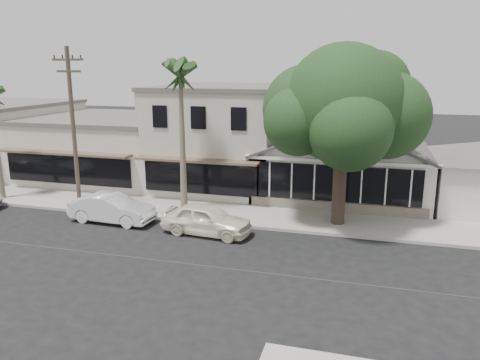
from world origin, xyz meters
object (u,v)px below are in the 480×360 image
(utility_pole, at_px, (73,126))
(shade_tree, at_px, (342,107))
(car_1, at_px, (112,208))
(car_0, at_px, (206,219))

(utility_pole, xyz_separation_m, shade_tree, (14.14, 1.60, 1.21))
(car_1, xyz_separation_m, shade_tree, (11.35, 2.83, 5.26))
(car_1, bearing_deg, car_0, -91.61)
(utility_pole, bearing_deg, car_0, -11.19)
(shade_tree, bearing_deg, utility_pole, -173.56)
(utility_pole, height_order, car_1, utility_pole)
(car_0, bearing_deg, car_1, 91.29)
(shade_tree, bearing_deg, car_1, -166.01)
(utility_pole, height_order, shade_tree, shade_tree)
(shade_tree, bearing_deg, car_0, -151.80)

